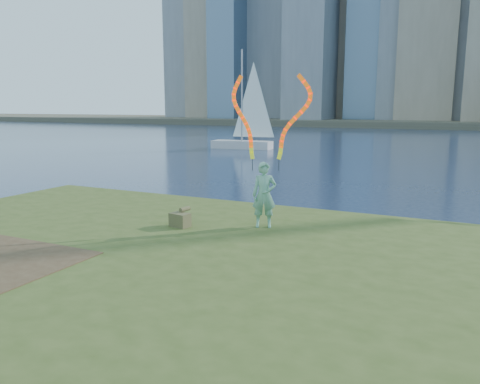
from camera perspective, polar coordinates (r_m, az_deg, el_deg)
The scene contains 6 objects.
ground at distance 11.15m, azimuth -7.84°, elevation -9.32°, with size 320.00×320.00×0.00m, color #1B2843.
grassy_knoll at distance 9.34m, azimuth -15.84°, elevation -11.39°, with size 20.00×18.00×0.80m.
far_shore at distance 103.93m, azimuth 22.72°, elevation 7.83°, with size 320.00×40.00×1.20m, color #4D4838.
woman_with_ribbons at distance 11.40m, azimuth 3.04°, elevation 2.66°, with size 1.92×0.77×4.00m.
canvas_bag at distance 11.71m, azimuth -7.28°, elevation -3.30°, with size 0.53×0.59×0.46m.
sailboat at distance 42.36m, azimuth 0.61°, elevation 7.33°, with size 5.81×2.18×8.74m.
Camera 1 is at (5.87, -8.72, 3.73)m, focal length 35.00 mm.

